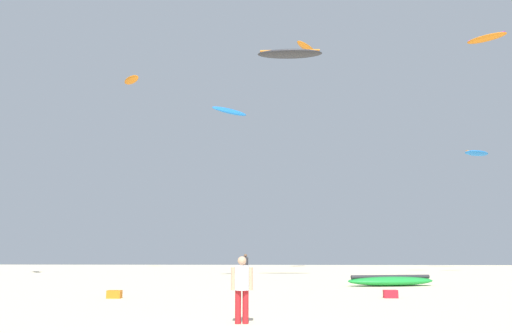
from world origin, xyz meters
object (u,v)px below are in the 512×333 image
Objects in this scene: cooler_box at (391,294)px; kite_aloft_1 at (290,54)px; gear_bag at (114,294)px; kite_aloft_5 at (306,48)px; person_left at (245,264)px; kite_aloft_3 at (487,38)px; kite_aloft_4 at (230,111)px; kite_aloft_0 at (131,80)px; kite_grounded_near at (391,281)px; kite_aloft_7 at (477,153)px; person_foreground at (242,284)px.

cooler_box is 19.29m from kite_aloft_1.
kite_aloft_5 is at bearing 70.88° from gear_bag.
kite_aloft_3 is (22.75, 12.88, 21.46)m from person_left.
kite_aloft_5 is (6.30, 13.53, 10.17)m from kite_aloft_4.
gear_bag is at bearing -176.83° from cooler_box.
cooler_box is 19.37m from kite_aloft_4.
kite_aloft_0 is (-19.63, 28.67, 19.14)m from cooler_box.
kite_aloft_1 reaches higher than kite_grounded_near.
person_left is at bearing -156.28° from kite_aloft_7.
gear_bag is at bearing -134.63° from kite_aloft_3.
kite_aloft_4 is 0.73× the size of kite_aloft_5.
cooler_box is 0.20× the size of kite_aloft_4.
kite_aloft_0 is (-12.80, 14.68, 18.32)m from person_left.
kite_grounded_near is 21.19m from kite_aloft_7.
person_foreground is 23.98m from kite_aloft_1.
kite_aloft_4 is at bearing 31.72° from person_left.
cooler_box is at bearing -102.06° from kite_grounded_near.
kite_grounded_near is 16.03m from kite_aloft_4.
gear_bag is 34.60m from kite_aloft_7.
kite_aloft_3 is 29.45m from kite_aloft_4.
person_left is 0.44× the size of kite_aloft_5.
kite_aloft_3 is at bearing 52.13° from kite_aloft_7.
person_foreground is 45.99m from kite_aloft_3.
kite_aloft_4 is at bearing 147.14° from kite_grounded_near.
person_foreground is 3.14× the size of cooler_box.
cooler_box is (6.83, -13.99, -0.82)m from person_left.
person_left is (-1.29, 21.70, -0.05)m from person_foreground.
kite_aloft_7 is (-3.41, -4.38, -12.27)m from kite_aloft_3.
kite_aloft_1 is 25.92m from kite_aloft_3.
person_left is 14.68m from kite_aloft_1.
person_foreground is 9.13m from gear_bag.
cooler_box is at bearing -86.50° from kite_aloft_5.
kite_aloft_1 is (15.93, -17.06, -4.18)m from kite_aloft_0.
kite_aloft_4 is (-4.25, 1.82, -3.49)m from kite_aloft_1.
cooler_box is 38.36m from kite_aloft_3.
kite_aloft_3 is 13.46m from kite_aloft_7.
kite_aloft_5 is at bearing 162.48° from kite_aloft_7.
kite_aloft_4 reaches higher than person_left.
kite_aloft_1 is at bearing -146.13° from kite_aloft_7.
gear_bag is 0.15× the size of kite_aloft_5.
person_left reaches higher than cooler_box.
kite_aloft_1 reaches higher than person_foreground.
gear_bag is 36.35m from kite_aloft_5.
kite_aloft_4 reaches higher than kite_aloft_7.
kite_aloft_1 is 16.88m from kite_aloft_5.
kite_aloft_1 is 1.58× the size of kite_aloft_4.
person_foreground is 1.05× the size of person_left.
kite_aloft_5 reaches higher than kite_grounded_near.
person_left is at bearing 142.68° from kite_aloft_1.
kite_aloft_0 is at bearing -43.85° from person_left.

